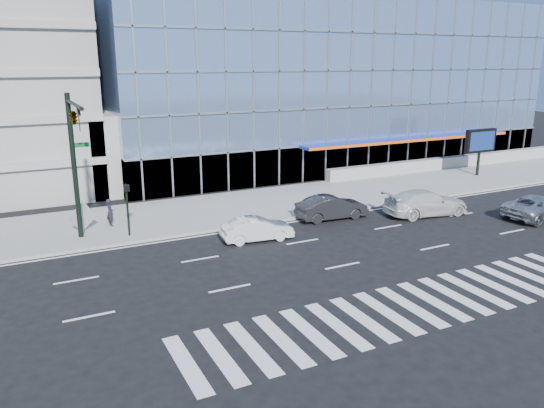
{
  "coord_description": "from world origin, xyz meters",
  "views": [
    {
      "loc": [
        -14.04,
        -24.29,
        9.84
      ],
      "look_at": [
        -0.4,
        3.0,
        1.5
      ],
      "focal_mm": 35.0,
      "sensor_mm": 36.0,
      "label": 1
    }
  ],
  "objects": [
    {
      "name": "pedestrian",
      "position": [
        -9.1,
        7.37,
        0.98
      ],
      "size": [
        0.5,
        0.67,
        1.67
      ],
      "primitive_type": "imported",
      "rotation": [
        0.0,
        0.0,
        1.74
      ],
      "color": "black",
      "rests_on": "sidewalk"
    },
    {
      "name": "ped_signal_post",
      "position": [
        -8.5,
        4.94,
        2.14
      ],
      "size": [
        0.3,
        0.33,
        3.0
      ],
      "color": "black",
      "rests_on": "sidewalk"
    },
    {
      "name": "theatre_building",
      "position": [
        14.0,
        26.0,
        7.5
      ],
      "size": [
        42.0,
        26.0,
        15.0
      ],
      "primitive_type": "cube",
      "color": "#7998C9",
      "rests_on": "ground"
    },
    {
      "name": "silver_suv",
      "position": [
        15.85,
        -2.77,
        0.74
      ],
      "size": [
        5.55,
        2.95,
        1.49
      ],
      "primitive_type": "imported",
      "rotation": [
        0.0,
        0.0,
        1.66
      ],
      "color": "#B5B4B9",
      "rests_on": "ground"
    },
    {
      "name": "ground",
      "position": [
        0.0,
        0.0,
        0.0
      ],
      "size": [
        160.0,
        160.0,
        0.0
      ],
      "primitive_type": "plane",
      "color": "black",
      "rests_on": "ground"
    },
    {
      "name": "white_suv",
      "position": [
        9.85,
        1.02,
        0.82
      ],
      "size": [
        5.93,
        3.05,
        1.64
      ],
      "primitive_type": "imported",
      "rotation": [
        0.0,
        0.0,
        1.44
      ],
      "color": "silver",
      "rests_on": "ground"
    },
    {
      "name": "dark_sedan",
      "position": [
        3.85,
        3.0,
        0.76
      ],
      "size": [
        4.7,
        1.91,
        1.52
      ],
      "primitive_type": "imported",
      "rotation": [
        0.0,
        0.0,
        1.5
      ],
      "color": "black",
      "rests_on": "ground"
    },
    {
      "name": "tilted_panel",
      "position": [
        -10.74,
        6.86,
        1.06
      ],
      "size": [
        1.68,
        0.79,
        1.81
      ],
      "primitive_type": "cube",
      "rotation": [
        0.0,
        0.95,
        0.42
      ],
      "color": "#A7A7A7",
      "rests_on": "sidewalk"
    },
    {
      "name": "ramp_block",
      "position": [
        -6.0,
        18.0,
        3.0
      ],
      "size": [
        6.0,
        8.0,
        6.0
      ],
      "primitive_type": "cube",
      "color": "gray",
      "rests_on": "ground"
    },
    {
      "name": "traffic_signal",
      "position": [
        -11.0,
        4.57,
        6.16
      ],
      "size": [
        1.14,
        5.74,
        8.0
      ],
      "color": "black",
      "rests_on": "sidewalk"
    },
    {
      "name": "white_sedan",
      "position": [
        -2.15,
        1.36,
        0.66
      ],
      "size": [
        4.16,
        1.86,
        1.33
      ],
      "primitive_type": "imported",
      "rotation": [
        0.0,
        0.0,
        1.45
      ],
      "color": "silver",
      "rests_on": "ground"
    },
    {
      "name": "retaining_wall",
      "position": [
        24.0,
        11.6,
        0.65
      ],
      "size": [
        30.0,
        0.8,
        1.0
      ],
      "primitive_type": "cube",
      "color": "gray",
      "rests_on": "sidewalk"
    },
    {
      "name": "sidewalk",
      "position": [
        0.0,
        8.0,
        0.07
      ],
      "size": [
        120.0,
        8.0,
        0.15
      ],
      "primitive_type": "cube",
      "color": "gray",
      "rests_on": "ground"
    },
    {
      "name": "marquee_sign",
      "position": [
        22.0,
        7.99,
        3.07
      ],
      "size": [
        3.2,
        0.43,
        4.0
      ],
      "color": "black",
      "rests_on": "sidewalk"
    }
  ]
}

